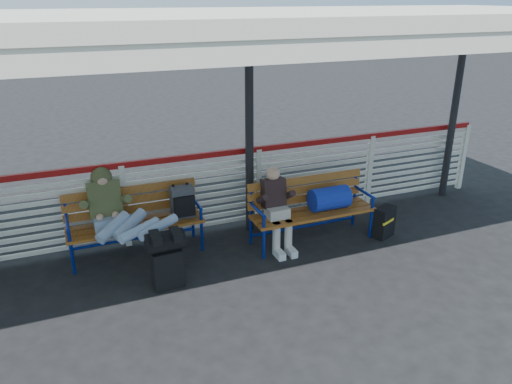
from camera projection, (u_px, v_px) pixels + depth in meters
name	position (u px, v px, depth m)	size (l,w,h in m)	color
ground	(156.00, 319.00, 5.50)	(60.00, 60.00, 0.00)	black
fence	(125.00, 202.00, 6.89)	(12.08, 0.08, 1.24)	silver
canopy	(117.00, 25.00, 5.12)	(12.60, 3.60, 3.16)	silver
luggage_stack	(166.00, 257.00, 5.97)	(0.46, 0.28, 0.74)	black
bench_left	(148.00, 212.00, 6.77)	(1.80, 0.56, 0.92)	#AC7021
bench_right	(319.00, 201.00, 7.11)	(1.80, 0.56, 0.92)	#AC7021
traveler_man	(126.00, 220.00, 6.31)	(0.94, 1.57, 0.77)	#96ABCA
companion_person	(277.00, 208.00, 6.86)	(0.32, 0.66, 1.15)	#BCB5AB
suitcase_side	(384.00, 222.00, 7.30)	(0.38, 0.32, 0.46)	black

